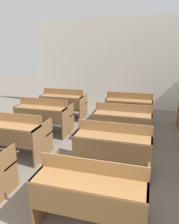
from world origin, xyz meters
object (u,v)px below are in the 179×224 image
bench_front_center (92,191)px  bench_second_left (13,133)px  bench_second_center (114,145)px  bench_back_left (63,102)px  bench_third_center (123,122)px  bench_third_left (44,114)px  bench_back_center (129,107)px

bench_front_center → bench_second_left: 2.38m
bench_second_center → bench_back_left: bearing=127.6°
bench_front_center → bench_second_left: same height
bench_third_center → bench_front_center: bearing=-90.4°
bench_second_center → bench_third_left: 2.39m
bench_front_center → bench_second_left: (-1.99, 1.31, 0.00)m
bench_second_left → bench_second_center: (2.01, 0.00, 0.00)m
bench_back_center → bench_front_center: bearing=-90.3°
bench_front_center → bench_third_center: same height
bench_second_left → bench_third_center: same height
bench_front_center → bench_back_center: same height
bench_second_center → bench_third_center: bearing=90.5°
bench_back_left → bench_back_center: 2.01m
bench_front_center → bench_back_left: bearing=116.8°
bench_third_center → bench_back_center: size_ratio=1.00×
bench_front_center → bench_third_center: (0.02, 2.61, 0.00)m
bench_front_center → bench_second_center: bearing=88.8°
bench_second_left → bench_third_center: bearing=32.9°
bench_front_center → bench_third_left: bearing=127.1°
bench_third_center → bench_back_left: 2.40m
bench_second_center → bench_back_left: same height
bench_third_left → bench_second_center: bearing=-33.0°
bench_second_left → bench_second_center: bearing=0.0°
bench_third_left → bench_back_center: size_ratio=1.00×
bench_back_left → bench_back_center: size_ratio=1.00×
bench_front_center → bench_back_left: (-1.99, 3.94, 0.00)m
bench_second_left → bench_back_left: 2.62m
bench_second_center → bench_third_left: bearing=147.0°
bench_front_center → bench_back_left: size_ratio=1.00×
bench_third_left → bench_back_center: (1.99, 1.32, 0.00)m
bench_second_center → bench_back_center: size_ratio=1.00×
bench_second_left → bench_back_left: same height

